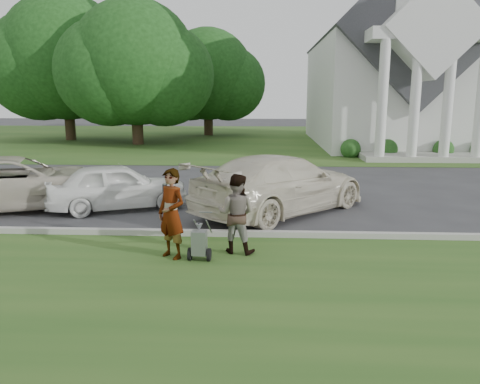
# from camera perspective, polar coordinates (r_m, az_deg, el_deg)

# --- Properties ---
(ground) EXTENTS (120.00, 120.00, 0.00)m
(ground) POSITION_cam_1_polar(r_m,az_deg,el_deg) (10.71, -1.07, -6.32)
(ground) COLOR #333335
(ground) RESTS_ON ground
(grass_strip) EXTENTS (80.00, 7.00, 0.01)m
(grass_strip) POSITION_cam_1_polar(r_m,az_deg,el_deg) (7.92, -2.59, -12.98)
(grass_strip) COLOR #284F1B
(grass_strip) RESTS_ON ground
(church_lawn) EXTENTS (80.00, 30.00, 0.01)m
(church_lawn) POSITION_cam_1_polar(r_m,az_deg,el_deg) (37.32, 1.77, 6.55)
(church_lawn) COLOR #284F1B
(church_lawn) RESTS_ON ground
(curb) EXTENTS (80.00, 0.18, 0.15)m
(curb) POSITION_cam_1_polar(r_m,az_deg,el_deg) (11.21, -0.88, -5.09)
(curb) COLOR #9E9E93
(curb) RESTS_ON ground
(church) EXTENTS (9.19, 19.00, 24.10)m
(church) POSITION_cam_1_polar(r_m,az_deg,el_deg) (34.40, 17.45, 15.51)
(church) COLOR white
(church) RESTS_ON ground
(tree_left) EXTENTS (10.63, 8.40, 9.71)m
(tree_left) POSITION_cam_1_polar(r_m,az_deg,el_deg) (33.36, -12.71, 14.46)
(tree_left) COLOR #332316
(tree_left) RESTS_ON ground
(tree_far) EXTENTS (11.64, 9.20, 10.73)m
(tree_far) POSITION_cam_1_polar(r_m,az_deg,el_deg) (38.18, -20.51, 14.50)
(tree_far) COLOR #332316
(tree_far) RESTS_ON ground
(tree_back) EXTENTS (9.61, 7.60, 8.89)m
(tree_back) POSITION_cam_1_polar(r_m,az_deg,el_deg) (40.45, -3.96, 13.62)
(tree_back) COLOR #332316
(tree_back) RESTS_ON ground
(striping_cart) EXTENTS (0.47, 0.93, 0.85)m
(striping_cart) POSITION_cam_1_polar(r_m,az_deg,el_deg) (9.57, -4.97, -6.28)
(striping_cart) COLOR black
(striping_cart) RESTS_ON ground
(person_left) EXTENTS (0.81, 0.75, 1.86)m
(person_left) POSITION_cam_1_polar(r_m,az_deg,el_deg) (9.64, -8.35, -2.73)
(person_left) COLOR #999999
(person_left) RESTS_ON ground
(person_right) EXTENTS (0.95, 0.81, 1.70)m
(person_right) POSITION_cam_1_polar(r_m,az_deg,el_deg) (9.89, -0.46, -2.72)
(person_right) COLOR #999999
(person_right) RESTS_ON ground
(parking_meter_near) EXTENTS (0.10, 0.09, 1.38)m
(parking_meter_near) POSITION_cam_1_polar(r_m,az_deg,el_deg) (10.70, -9.07, -1.63)
(parking_meter_near) COLOR gray
(parking_meter_near) RESTS_ON ground
(car_a) EXTENTS (6.15, 4.47, 1.56)m
(car_a) POSITION_cam_1_polar(r_m,az_deg,el_deg) (15.36, -25.50, 1.03)
(car_a) COLOR beige
(car_a) RESTS_ON ground
(car_b) EXTENTS (4.35, 3.06, 1.38)m
(car_b) POSITION_cam_1_polar(r_m,az_deg,el_deg) (14.26, -14.68, 0.69)
(car_b) COLOR white
(car_b) RESTS_ON ground
(car_c) EXTENTS (5.68, 5.78, 1.67)m
(car_c) POSITION_cam_1_polar(r_m,az_deg,el_deg) (13.41, 5.06, 1.00)
(car_c) COLOR beige
(car_c) RESTS_ON ground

